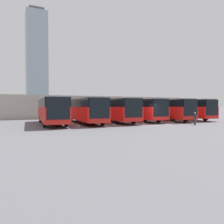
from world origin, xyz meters
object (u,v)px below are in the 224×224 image
object	(u,v)px
bus_4	(85,109)
bus_5	(52,109)
bus_1	(163,109)
bus_3	(114,109)
bus_0	(183,108)
pedestrian	(195,118)
bus_2	(138,109)

from	to	relation	value
bus_4	bus_5	size ratio (longest dim) A/B	1.00
bus_1	bus_3	distance (m)	8.64
bus_4	bus_5	world-z (taller)	same
bus_0	bus_3	distance (m)	12.97
bus_0	bus_3	size ratio (longest dim) A/B	1.00
bus_3	bus_4	xyz separation A→B (m)	(4.32, 0.22, 0.00)
bus_3	pedestrian	size ratio (longest dim) A/B	8.16
bus_1	pedestrian	distance (m)	8.52
bus_0	bus_2	world-z (taller)	same
bus_0	bus_5	world-z (taller)	same
bus_2	pedestrian	xyz separation A→B (m)	(-2.51, 8.84, -1.02)
bus_1	bus_3	xyz separation A→B (m)	(8.64, -0.07, 0.00)
bus_3	bus_5	distance (m)	8.65
bus_2	bus_0	bearing A→B (deg)	-178.21
bus_5	pedestrian	xyz separation A→B (m)	(-15.48, 8.12, -1.02)
bus_0	bus_5	xyz separation A→B (m)	(21.61, 0.40, 0.00)
bus_2	bus_1	bearing A→B (deg)	176.30
bus_0	bus_2	xyz separation A→B (m)	(8.64, -0.32, 0.00)
bus_0	bus_4	size ratio (longest dim) A/B	1.00
bus_3	pedestrian	world-z (taller)	bus_3
bus_1	bus_3	world-z (taller)	same
bus_3	bus_4	world-z (taller)	same
bus_0	bus_1	world-z (taller)	same
bus_5	pedestrian	bearing A→B (deg)	156.23
bus_0	bus_2	size ratio (longest dim) A/B	1.00
bus_0	pedestrian	bearing A→B (deg)	58.17
bus_1	pedestrian	size ratio (longest dim) A/B	8.16
bus_3	pedestrian	xyz separation A→B (m)	(-6.83, 8.34, -1.02)
bus_4	pedestrian	size ratio (longest dim) A/B	8.16
bus_1	bus_2	world-z (taller)	same
bus_2	bus_4	bearing A→B (deg)	8.76
bus_5	bus_2	bearing A→B (deg)	-172.90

